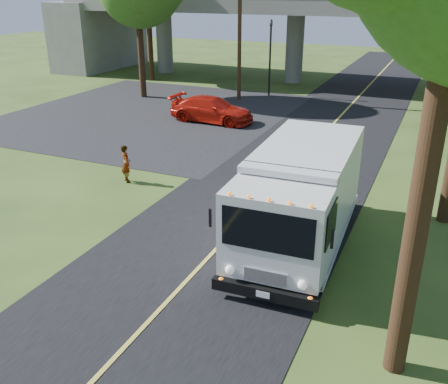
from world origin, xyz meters
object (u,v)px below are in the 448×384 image
Objects in this scene: traffic_signal at (270,50)px; utility_pole at (240,30)px; step_van at (301,195)px; pedestrian at (126,164)px; red_sedan at (212,109)px.

utility_pole is at bearing -126.87° from traffic_signal.
step_van is (8.14, -20.63, -1.55)m from traffic_signal.
pedestrian is (1.83, -16.33, -3.83)m from utility_pole.
traffic_signal is 8.65m from red_sedan.
utility_pole is 16.87m from pedestrian.
pedestrian is (0.95, -10.07, 0.05)m from red_sedan.
pedestrian is (0.33, -18.33, -2.43)m from traffic_signal.
red_sedan is at bearing -44.77° from pedestrian.
traffic_signal is at bearing 109.12° from step_van.
traffic_signal is 22.23m from step_van.
step_van is 15.18m from red_sedan.
traffic_signal is 18.49m from pedestrian.
utility_pole is 1.82× the size of red_sedan.
pedestrian is at bearing -88.97° from traffic_signal.
step_van is at bearing -156.52° from pedestrian.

